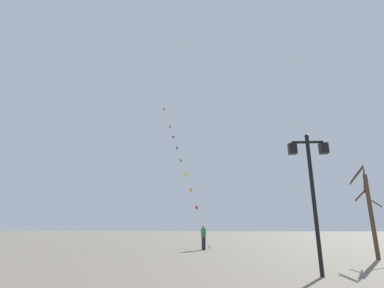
{
  "coord_description": "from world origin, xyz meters",
  "views": [
    {
      "loc": [
        -0.78,
        -2.02,
        1.62
      ],
      "look_at": [
        -1.85,
        17.59,
        7.2
      ],
      "focal_mm": 27.16,
      "sensor_mm": 36.0,
      "label": 1
    }
  ],
  "objects": [
    {
      "name": "ground_plane",
      "position": [
        0.0,
        20.0,
        0.0
      ],
      "size": [
        160.0,
        160.0,
        0.0
      ],
      "primitive_type": "plane",
      "color": "#756B5B"
    },
    {
      "name": "bare_tree",
      "position": [
        7.79,
        14.23,
        2.39
      ],
      "size": [
        1.61,
        0.96,
        4.87
      ],
      "color": "#4C3826",
      "rests_on": "ground_plane"
    },
    {
      "name": "kite_train",
      "position": [
        -3.7,
        27.5,
        8.7
      ],
      "size": [
        5.85,
        11.85,
        16.62
      ],
      "color": "brown",
      "rests_on": "ground_plane"
    },
    {
      "name": "kite_flyer",
      "position": [
        -1.15,
        19.8,
        0.9
      ],
      "size": [
        0.35,
        0.63,
        1.71
      ],
      "rotation": [
        0.0,
        0.0,
        1.9
      ],
      "color": "#1E1E2D",
      "rests_on": "ground_plane"
    },
    {
      "name": "twin_lantern_lamp_post",
      "position": [
        2.97,
        8.64,
        3.43
      ],
      "size": [
        1.42,
        0.28,
        4.97
      ],
      "color": "black",
      "rests_on": "ground_plane"
    }
  ]
}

